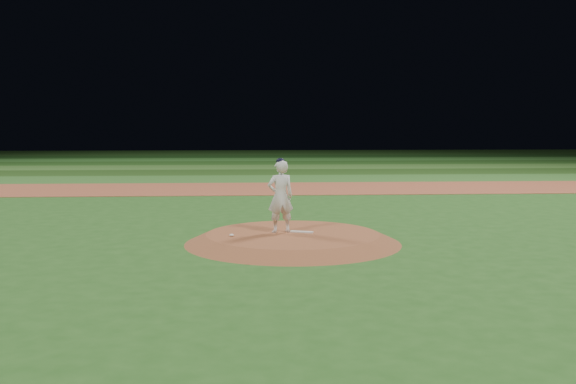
{
  "coord_description": "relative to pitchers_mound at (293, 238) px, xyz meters",
  "views": [
    {
      "loc": [
        -1.11,
        -16.11,
        3.01
      ],
      "look_at": [
        0.0,
        2.0,
        1.1
      ],
      "focal_mm": 40.0,
      "sensor_mm": 36.0,
      "label": 1
    }
  ],
  "objects": [
    {
      "name": "ground",
      "position": [
        0.0,
        0.0,
        -0.12
      ],
      "size": [
        120.0,
        120.0,
        0.0
      ],
      "primitive_type": "plane",
      "color": "#24551B",
      "rests_on": "ground"
    },
    {
      "name": "infield_dirt_band",
      "position": [
        0.0,
        14.0,
        -0.12
      ],
      "size": [
        70.0,
        6.0,
        0.02
      ],
      "primitive_type": "cube",
      "color": "#984A2F",
      "rests_on": "ground"
    },
    {
      "name": "outfield_stripe_0",
      "position": [
        0.0,
        19.5,
        -0.12
      ],
      "size": [
        70.0,
        5.0,
        0.02
      ],
      "primitive_type": "cube",
      "color": "#2F6424",
      "rests_on": "ground"
    },
    {
      "name": "outfield_stripe_1",
      "position": [
        0.0,
        24.5,
        -0.12
      ],
      "size": [
        70.0,
        5.0,
        0.02
      ],
      "primitive_type": "cube",
      "color": "#1F4215",
      "rests_on": "ground"
    },
    {
      "name": "outfield_stripe_2",
      "position": [
        0.0,
        29.5,
        -0.12
      ],
      "size": [
        70.0,
        5.0,
        0.02
      ],
      "primitive_type": "cube",
      "color": "#386D27",
      "rests_on": "ground"
    },
    {
      "name": "outfield_stripe_3",
      "position": [
        0.0,
        34.5,
        -0.12
      ],
      "size": [
        70.0,
        5.0,
        0.02
      ],
      "primitive_type": "cube",
      "color": "#214F19",
      "rests_on": "ground"
    },
    {
      "name": "outfield_stripe_4",
      "position": [
        0.0,
        39.5,
        -0.12
      ],
      "size": [
        70.0,
        5.0,
        0.02
      ],
      "primitive_type": "cube",
      "color": "#33792C",
      "rests_on": "ground"
    },
    {
      "name": "outfield_stripe_5",
      "position": [
        0.0,
        44.5,
        -0.12
      ],
      "size": [
        70.0,
        5.0,
        0.02
      ],
      "primitive_type": "cube",
      "color": "#1A4616",
      "rests_on": "ground"
    },
    {
      "name": "pitchers_mound",
      "position": [
        0.0,
        0.0,
        0.0
      ],
      "size": [
        5.5,
        5.5,
        0.25
      ],
      "primitive_type": "cone",
      "color": "brown",
      "rests_on": "ground"
    },
    {
      "name": "pitching_rubber",
      "position": [
        0.24,
        0.12,
        0.14
      ],
      "size": [
        0.61,
        0.35,
        0.03
      ],
      "primitive_type": "cube",
      "rotation": [
        0.0,
        0.0,
        -0.36
      ],
      "color": "white",
      "rests_on": "pitchers_mound"
    },
    {
      "name": "rosin_bag",
      "position": [
        -1.55,
        -0.37,
        0.16
      ],
      "size": [
        0.12,
        0.12,
        0.06
      ],
      "primitive_type": "ellipsoid",
      "color": "white",
      "rests_on": "pitchers_mound"
    },
    {
      "name": "pitcher_on_mound",
      "position": [
        -0.31,
        0.16,
        1.07
      ],
      "size": [
        0.76,
        0.59,
        1.91
      ],
      "color": "white",
      "rests_on": "pitchers_mound"
    }
  ]
}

